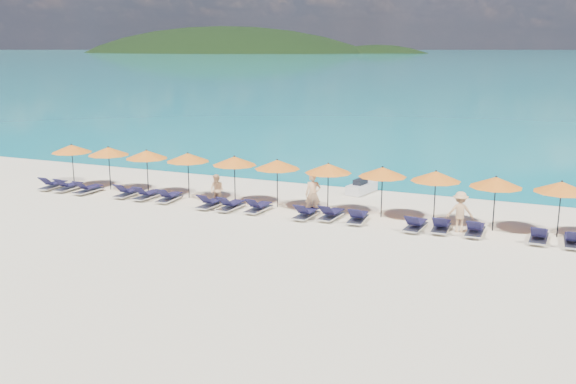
% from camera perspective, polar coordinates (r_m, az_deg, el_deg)
% --- Properties ---
extents(ground, '(1400.00, 1400.00, 0.00)m').
position_cam_1_polar(ground, '(25.11, -2.70, -4.08)').
color(ground, beige).
extents(sea, '(1600.00, 1300.00, 0.01)m').
position_cam_1_polar(sea, '(681.70, 22.78, 11.33)').
color(sea, '#1FA9B2').
rests_on(sea, ground).
extents(headland_main, '(374.00, 242.00, 126.50)m').
position_cam_1_polar(headland_main, '(643.32, -5.79, 8.82)').
color(headland_main, black).
rests_on(headland_main, ground).
extents(headland_small, '(162.00, 126.00, 85.50)m').
position_cam_1_polar(headland_small, '(604.82, 7.85, 8.80)').
color(headland_small, black).
rests_on(headland_small, ground).
extents(jetski, '(1.16, 2.15, 0.73)m').
position_cam_1_polar(jetski, '(32.73, 6.56, 0.42)').
color(jetski, silver).
rests_on(jetski, ground).
extents(beachgoer_a, '(0.80, 0.67, 1.88)m').
position_cam_1_polar(beachgoer_a, '(28.13, 2.23, -0.23)').
color(beachgoer_a, tan).
rests_on(beachgoer_a, ground).
extents(beachgoer_b, '(0.78, 0.52, 1.50)m').
position_cam_1_polar(beachgoer_b, '(29.98, -6.34, 0.15)').
color(beachgoer_b, tan).
rests_on(beachgoer_b, ground).
extents(beachgoer_c, '(1.16, 0.74, 1.66)m').
position_cam_1_polar(beachgoer_c, '(26.55, 15.03, -1.72)').
color(beachgoer_c, tan).
rests_on(beachgoer_c, ground).
extents(umbrella_0, '(2.10, 2.10, 2.28)m').
position_cam_1_polar(umbrella_0, '(35.70, -18.68, 3.67)').
color(umbrella_0, black).
rests_on(umbrella_0, ground).
extents(umbrella_1, '(2.10, 2.10, 2.28)m').
position_cam_1_polar(umbrella_1, '(34.27, -15.67, 3.51)').
color(umbrella_1, black).
rests_on(umbrella_1, ground).
extents(umbrella_2, '(2.10, 2.10, 2.28)m').
position_cam_1_polar(umbrella_2, '(32.77, -12.46, 3.28)').
color(umbrella_2, black).
rests_on(umbrella_2, ground).
extents(umbrella_3, '(2.10, 2.10, 2.28)m').
position_cam_1_polar(umbrella_3, '(31.54, -8.90, 3.06)').
color(umbrella_3, black).
rests_on(umbrella_3, ground).
extents(umbrella_4, '(2.10, 2.10, 2.28)m').
position_cam_1_polar(umbrella_4, '(30.32, -4.79, 2.78)').
color(umbrella_4, black).
rests_on(umbrella_4, ground).
extents(umbrella_5, '(2.10, 2.10, 2.28)m').
position_cam_1_polar(umbrella_5, '(29.32, -0.96, 2.47)').
color(umbrella_5, black).
rests_on(umbrella_5, ground).
extents(umbrella_6, '(2.10, 2.10, 2.28)m').
position_cam_1_polar(umbrella_6, '(28.44, 3.60, 2.12)').
color(umbrella_6, black).
rests_on(umbrella_6, ground).
extents(umbrella_7, '(2.10, 2.10, 2.28)m').
position_cam_1_polar(umbrella_7, '(27.87, 8.40, 1.78)').
color(umbrella_7, black).
rests_on(umbrella_7, ground).
extents(umbrella_8, '(2.10, 2.10, 2.28)m').
position_cam_1_polar(umbrella_8, '(27.38, 13.01, 1.38)').
color(umbrella_8, black).
rests_on(umbrella_8, ground).
extents(umbrella_9, '(2.10, 2.10, 2.28)m').
position_cam_1_polar(umbrella_9, '(26.83, 18.00, 0.85)').
color(umbrella_9, black).
rests_on(umbrella_9, ground).
extents(umbrella_10, '(2.10, 2.10, 2.28)m').
position_cam_1_polar(umbrella_10, '(26.80, 23.14, 0.42)').
color(umbrella_10, black).
rests_on(umbrella_10, ground).
extents(lounger_0, '(0.71, 1.73, 0.66)m').
position_cam_1_polar(lounger_0, '(35.60, -20.15, 0.62)').
color(lounger_0, silver).
rests_on(lounger_0, ground).
extents(lounger_1, '(0.65, 1.71, 0.66)m').
position_cam_1_polar(lounger_1, '(34.92, -18.94, 0.48)').
color(lounger_1, silver).
rests_on(lounger_1, ground).
extents(lounger_2, '(0.73, 1.74, 0.66)m').
position_cam_1_polar(lounger_2, '(34.00, -17.34, 0.27)').
color(lounger_2, silver).
rests_on(lounger_2, ground).
extents(lounger_3, '(0.64, 1.71, 0.66)m').
position_cam_1_polar(lounger_3, '(32.70, -14.03, -0.01)').
color(lounger_3, silver).
rests_on(lounger_3, ground).
extents(lounger_4, '(0.72, 1.73, 0.66)m').
position_cam_1_polar(lounger_4, '(31.95, -12.41, -0.22)').
color(lounger_4, silver).
rests_on(lounger_4, ground).
extents(lounger_5, '(0.71, 1.73, 0.66)m').
position_cam_1_polar(lounger_5, '(31.27, -10.51, -0.42)').
color(lounger_5, silver).
rests_on(lounger_5, ground).
extents(lounger_6, '(0.76, 1.75, 0.66)m').
position_cam_1_polar(lounger_6, '(29.78, -6.86, -0.97)').
color(lounger_6, silver).
rests_on(lounger_6, ground).
extents(lounger_7, '(0.74, 1.74, 0.66)m').
position_cam_1_polar(lounger_7, '(29.27, -5.11, -1.17)').
color(lounger_7, silver).
rests_on(lounger_7, ground).
extents(lounger_8, '(0.72, 1.74, 0.66)m').
position_cam_1_polar(lounger_8, '(28.85, -2.66, -1.34)').
color(lounger_8, silver).
rests_on(lounger_8, ground).
extents(lounger_9, '(0.74, 1.74, 0.66)m').
position_cam_1_polar(lounger_9, '(27.79, 1.64, -1.89)').
color(lounger_9, silver).
rests_on(lounger_9, ground).
extents(lounger_10, '(0.77, 1.75, 0.66)m').
position_cam_1_polar(lounger_10, '(27.68, 3.86, -1.97)').
color(lounger_10, silver).
rests_on(lounger_10, ground).
extents(lounger_11, '(0.74, 1.74, 0.66)m').
position_cam_1_polar(lounger_11, '(27.31, 6.24, -2.23)').
color(lounger_11, silver).
rests_on(lounger_11, ground).
extents(lounger_12, '(0.74, 1.74, 0.66)m').
position_cam_1_polar(lounger_12, '(26.53, 11.27, -2.86)').
color(lounger_12, silver).
rests_on(lounger_12, ground).
extents(lounger_13, '(0.69, 1.72, 0.66)m').
position_cam_1_polar(lounger_13, '(26.57, 13.46, -2.94)').
color(lounger_13, silver).
rests_on(lounger_13, ground).
extents(lounger_14, '(0.62, 1.70, 0.66)m').
position_cam_1_polar(lounger_14, '(26.41, 16.31, -3.21)').
color(lounger_14, silver).
rests_on(lounger_14, ground).
extents(lounger_15, '(0.68, 1.72, 0.66)m').
position_cam_1_polar(lounger_15, '(26.31, 21.41, -3.66)').
color(lounger_15, silver).
rests_on(lounger_15, ground).
extents(lounger_16, '(0.68, 1.72, 0.66)m').
position_cam_1_polar(lounger_16, '(26.24, 24.02, -3.93)').
color(lounger_16, silver).
rests_on(lounger_16, ground).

